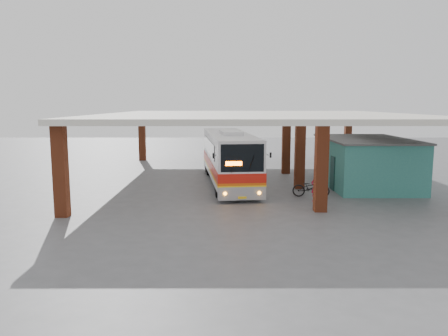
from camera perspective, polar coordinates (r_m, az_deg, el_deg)
name	(u,v)px	position (r m, az deg, el deg)	size (l,w,h in m)	color
ground	(255,198)	(24.94, 4.13, -3.97)	(90.00, 90.00, 0.00)	#515154
brick_columns	(271,151)	(29.64, 6.22, 2.24)	(20.10, 21.60, 4.35)	brown
canopy_roof	(256,116)	(30.89, 4.25, 6.84)	(21.00, 23.00, 0.30)	beige
shop_building	(365,162)	(30.03, 17.99, 0.78)	(5.20, 8.20, 3.11)	#307873
coach_bus	(229,157)	(29.16, 0.65, 1.44)	(3.84, 12.60, 3.62)	silver
motorcycle	(311,188)	(25.60, 11.29, -2.52)	(0.73, 2.11, 1.11)	black
pedestrian	(316,187)	(24.46, 11.91, -2.47)	(0.58, 0.38, 1.59)	#BA1733
red_chair	(322,175)	(31.19, 12.73, -0.94)	(0.44, 0.44, 0.82)	#AE1217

